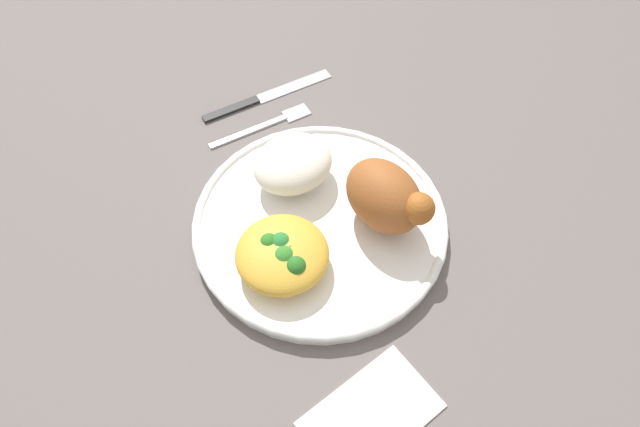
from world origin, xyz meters
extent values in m
plane|color=#5F5855|center=(0.00, 0.00, 0.00)|extent=(2.00, 2.00, 0.00)
cylinder|color=white|center=(0.00, 0.00, 0.01)|extent=(0.29, 0.29, 0.01)
torus|color=white|center=(0.00, 0.00, 0.01)|extent=(0.29, 0.29, 0.01)
ellipsoid|color=brown|center=(0.04, 0.06, 0.06)|extent=(0.10, 0.07, 0.07)
sphere|color=#9B531E|center=(0.08, 0.07, 0.07)|extent=(0.04, 0.04, 0.04)
ellipsoid|color=silver|center=(-0.07, 0.01, 0.04)|extent=(0.08, 0.10, 0.05)
ellipsoid|color=gold|center=(0.02, -0.07, 0.04)|extent=(0.10, 0.10, 0.03)
sphere|color=#2A7221|center=(0.01, -0.07, 0.04)|extent=(0.02, 0.02, 0.02)
sphere|color=#276922|center=(0.05, -0.06, 0.04)|extent=(0.02, 0.02, 0.02)
sphere|color=#417A34|center=(0.03, -0.06, 0.04)|extent=(0.02, 0.02, 0.02)
sphere|color=#37712A|center=(0.01, -0.07, 0.04)|extent=(0.02, 0.02, 0.02)
sphere|color=#327B2A|center=(0.03, -0.07, 0.04)|extent=(0.03, 0.03, 0.03)
sphere|color=#297632|center=(0.01, -0.06, 0.04)|extent=(0.02, 0.02, 0.02)
cube|color=#B2B2B7|center=(-0.18, 0.01, 0.00)|extent=(0.02, 0.11, 0.01)
cube|color=#B2B2B7|center=(-0.17, 0.08, 0.00)|extent=(0.03, 0.04, 0.00)
cube|color=black|center=(-0.22, 0.02, 0.00)|extent=(0.02, 0.08, 0.01)
cube|color=#B2B2B7|center=(-0.21, 0.11, 0.00)|extent=(0.03, 0.11, 0.00)
cube|color=white|center=(0.20, -0.09, 0.00)|extent=(0.08, 0.13, 0.00)
camera|label=1|loc=(0.29, -0.21, 0.55)|focal=32.08mm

